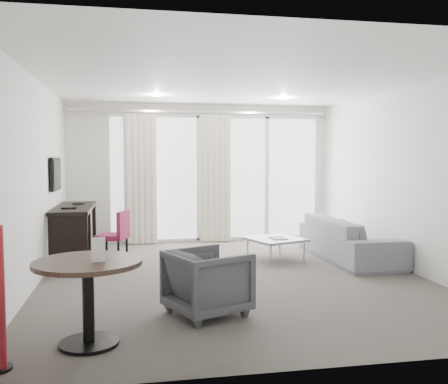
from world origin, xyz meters
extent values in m
cube|color=#4F4A44|center=(0.00, 0.00, 0.00)|extent=(5.00, 6.00, 0.00)
cube|color=white|center=(0.00, 0.00, 2.60)|extent=(5.00, 6.00, 0.00)
cube|color=silver|center=(-2.50, 0.00, 1.30)|extent=(0.00, 6.00, 2.60)
cube|color=silver|center=(2.50, 0.00, 1.30)|extent=(0.00, 6.00, 2.60)
cube|color=silver|center=(0.00, -3.00, 1.30)|extent=(5.00, 0.00, 2.60)
cylinder|color=#FFE0B2|center=(-0.90, 1.60, 2.59)|extent=(0.12, 0.12, 0.02)
cylinder|color=#FFE0B2|center=(1.20, 1.60, 2.59)|extent=(0.12, 0.12, 0.02)
imported|color=#3E3F44|center=(-0.57, -1.55, 0.33)|extent=(0.96, 0.95, 0.67)
imported|color=slate|center=(2.04, 0.79, 0.33)|extent=(0.87, 2.23, 0.65)
cube|color=#4D4D50|center=(0.30, 4.50, -0.06)|extent=(5.60, 3.00, 0.12)
camera|label=1|loc=(-1.33, -6.48, 1.60)|focal=40.00mm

